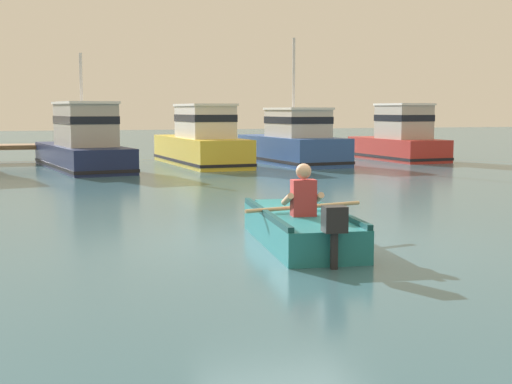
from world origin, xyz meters
TOP-DOWN VIEW (x-y plane):
  - ground_plane at (0.00, 0.00)m, footprint 120.00×120.00m
  - rowboat_with_person at (0.12, -0.25)m, footprint 1.97×3.73m
  - moored_boat_navy at (-1.99, 14.22)m, footprint 2.97×6.68m
  - moored_boat_yellow at (2.15, 14.96)m, footprint 2.35×6.39m
  - moored_boat_blue at (5.43, 14.49)m, footprint 2.64×5.62m
  - moored_boat_red at (10.07, 15.15)m, footprint 2.15×4.88m

SIDE VIEW (x-z plane):
  - ground_plane at x=0.00m, z-range 0.00..0.00m
  - rowboat_with_person at x=0.12m, z-range -0.34..0.85m
  - moored_boat_blue at x=5.43m, z-range -1.48..3.01m
  - moored_boat_yellow at x=2.15m, z-range -0.28..1.87m
  - moored_boat_red at x=10.07m, z-range -0.29..1.89m
  - moored_boat_navy at x=-1.99m, z-range -1.08..2.69m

